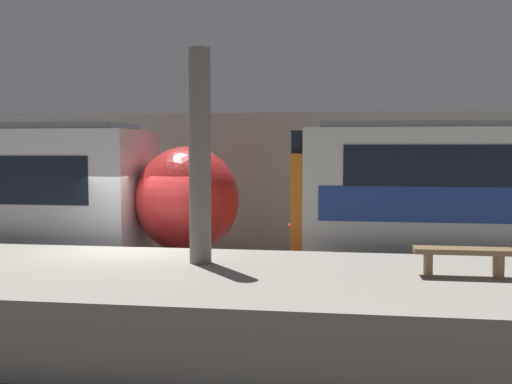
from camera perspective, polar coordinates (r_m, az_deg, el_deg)
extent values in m
plane|color=#33302D|center=(12.62, -11.81, -10.18)|extent=(120.00, 120.00, 0.00)
cube|color=gray|center=(10.56, -15.91, -9.97)|extent=(40.00, 4.29, 1.13)
cube|color=#B2AD9E|center=(18.21, -5.19, 0.96)|extent=(50.00, 0.15, 4.16)
cylinder|color=slate|center=(10.33, -5.37, 3.37)|extent=(0.38, 0.38, 3.69)
ellipsoid|color=red|center=(14.19, -6.54, -0.73)|extent=(2.42, 2.60, 2.51)
sphere|color=#F2EFCC|center=(14.03, -2.77, -2.60)|extent=(0.20, 0.20, 0.20)
cube|color=orange|center=(13.76, 4.30, -1.24)|extent=(0.25, 2.77, 2.39)
cube|color=black|center=(13.70, 4.33, 3.74)|extent=(0.25, 2.49, 0.96)
sphere|color=#EA4C42|center=(13.19, 3.42, -3.30)|extent=(0.18, 0.18, 0.18)
sphere|color=#EA4C42|center=(14.45, 3.85, -2.64)|extent=(0.18, 0.18, 0.18)
cube|color=brown|center=(9.78, 16.07, -6.50)|extent=(0.10, 0.32, 0.41)
cube|color=brown|center=(9.98, 22.09, -6.44)|extent=(0.10, 0.32, 0.41)
cube|color=brown|center=(9.83, 19.14, -5.31)|extent=(1.50, 0.40, 0.08)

